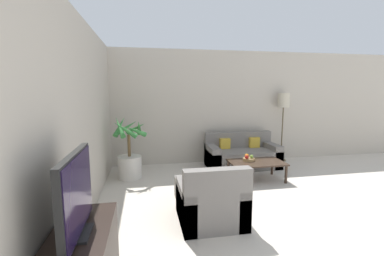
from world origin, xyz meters
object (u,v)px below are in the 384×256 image
(fruit_bowl, at_px, (249,159))
(armchair, at_px, (211,202))
(television, at_px, (76,195))
(sofa_loveseat, at_px, (242,155))
(coffee_table, at_px, (256,164))
(apple_red, at_px, (247,157))
(ottoman, at_px, (194,189))
(orange_fruit, at_px, (247,156))
(floor_lamp, at_px, (284,105))
(potted_palm, at_px, (130,157))
(apple_green, at_px, (252,157))

(fruit_bowl, xyz_separation_m, armchair, (-1.16, -1.51, -0.12))
(television, height_order, sofa_loveseat, television)
(coffee_table, xyz_separation_m, fruit_bowl, (-0.13, 0.09, 0.07))
(apple_red, bearing_deg, ottoman, -148.75)
(apple_red, distance_m, ottoman, 1.41)
(coffee_table, height_order, fruit_bowl, fruit_bowl)
(coffee_table, height_order, orange_fruit, orange_fruit)
(floor_lamp, height_order, fruit_bowl, floor_lamp)
(orange_fruit, xyz_separation_m, ottoman, (-1.22, -0.80, -0.29))
(apple_red, bearing_deg, fruit_bowl, 31.24)
(television, bearing_deg, potted_palm, 86.40)
(television, distance_m, apple_green, 3.75)
(potted_palm, height_order, apple_red, potted_palm)
(orange_fruit, bearing_deg, coffee_table, -42.37)
(floor_lamp, relative_size, apple_green, 23.83)
(television, relative_size, apple_green, 11.22)
(television, distance_m, sofa_loveseat, 4.50)
(apple_green, relative_size, orange_fruit, 0.87)
(armchair, xyz_separation_m, ottoman, (-0.08, 0.76, -0.10))
(apple_red, bearing_deg, armchair, -126.79)
(apple_red, relative_size, ottoman, 0.12)
(sofa_loveseat, height_order, fruit_bowl, sofa_loveseat)
(fruit_bowl, distance_m, apple_green, 0.08)
(potted_palm, bearing_deg, orange_fruit, -10.81)
(ottoman, bearing_deg, apple_green, 29.72)
(floor_lamp, xyz_separation_m, orange_fruit, (-1.38, -1.10, -0.94))
(potted_palm, xyz_separation_m, apple_green, (2.37, -0.50, 0.02))
(orange_fruit, bearing_deg, sofa_loveseat, 75.01)
(apple_red, bearing_deg, coffee_table, -16.34)
(armchair, bearing_deg, potted_palm, 120.01)
(coffee_table, distance_m, apple_green, 0.17)
(fruit_bowl, bearing_deg, apple_green, -15.50)
(sofa_loveseat, xyz_separation_m, armchair, (-1.35, -2.35, 0.01))
(sofa_loveseat, distance_m, coffee_table, 0.93)
(coffee_table, bearing_deg, sofa_loveseat, 86.26)
(fruit_bowl, bearing_deg, potted_palm, 168.16)
(sofa_loveseat, xyz_separation_m, coffee_table, (-0.06, -0.93, 0.06))
(orange_fruit, bearing_deg, floor_lamp, 38.46)
(apple_green, bearing_deg, armchair, -129.05)
(apple_red, xyz_separation_m, apple_green, (0.11, 0.02, -0.00))
(fruit_bowl, bearing_deg, ottoman, -148.75)
(sofa_loveseat, bearing_deg, floor_lamp, 14.74)
(television, xyz_separation_m, orange_fruit, (2.50, 2.74, -0.50))
(potted_palm, relative_size, coffee_table, 1.20)
(floor_lamp, xyz_separation_m, ottoman, (-2.60, -1.90, -1.24))
(potted_palm, relative_size, fruit_bowl, 5.48)
(fruit_bowl, height_order, ottoman, fruit_bowl)
(coffee_table, distance_m, fruit_bowl, 0.17)
(potted_palm, xyz_separation_m, coffee_table, (2.45, -0.58, -0.10))
(sofa_loveseat, height_order, ottoman, sofa_loveseat)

